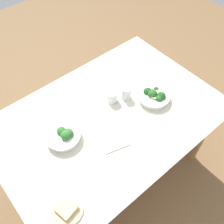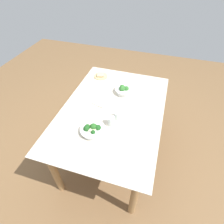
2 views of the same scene
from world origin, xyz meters
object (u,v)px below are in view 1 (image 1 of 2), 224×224
broccoli_bowl_near (64,136)px  fork_by_near_bowl (135,82)px  table_knife_right (7,134)px  table_knife_left (99,75)px  fork_by_far_bowl (122,68)px  napkin_folded_upper (114,140)px  bread_side_plate (67,209)px  water_glass_side (112,97)px  broccoli_bowl_far (154,96)px  water_glass_center (126,93)px

broccoli_bowl_near → fork_by_near_bowl: bearing=-173.8°
table_knife_right → table_knife_left: bearing=-167.7°
fork_by_far_bowl → napkin_folded_upper: size_ratio=0.57×
fork_by_far_bowl → napkin_folded_upper: 0.65m
bread_side_plate → napkin_folded_upper: (-0.46, -0.16, -0.01)m
broccoli_bowl_near → table_knife_left: broccoli_bowl_near is taller
broccoli_bowl_near → water_glass_side: broccoli_bowl_near is taller
broccoli_bowl_far → table_knife_right: size_ratio=1.13×
fork_by_far_bowl → broccoli_bowl_far: bearing=-157.5°
fork_by_near_bowl → table_knife_right: same height
broccoli_bowl_far → water_glass_center: 0.19m
water_glass_center → table_knife_right: water_glass_center is taller
bread_side_plate → napkin_folded_upper: size_ratio=1.01×
broccoli_bowl_near → fork_by_near_bowl: (-0.67, -0.07, -0.03)m
table_knife_left → napkin_folded_upper: (0.29, 0.50, 0.00)m
table_knife_right → fork_by_far_bowl: bearing=-171.6°
bread_side_plate → napkin_folded_upper: bearing=-160.2°
fork_by_near_bowl → table_knife_left: (0.16, -0.22, -0.00)m
bread_side_plate → table_knife_left: bearing=-138.1°
fork_by_near_bowl → table_knife_right: (0.93, -0.19, -0.00)m
table_knife_left → napkin_folded_upper: bearing=28.3°
fork_by_near_bowl → broccoli_bowl_far: bearing=-120.7°
broccoli_bowl_far → bread_side_plate: (0.89, 0.24, -0.02)m
broccoli_bowl_near → water_glass_side: bearing=-173.8°
broccoli_bowl_far → water_glass_center: size_ratio=2.38×
bread_side_plate → water_glass_center: (-0.75, -0.38, 0.03)m
broccoli_bowl_near → bread_side_plate: 0.44m
water_glass_center → fork_by_far_bowl: (-0.18, -0.24, -0.04)m
bread_side_plate → fork_by_far_bowl: bread_side_plate is taller
water_glass_center → napkin_folded_upper: bearing=35.7°
table_knife_left → broccoli_bowl_near: bearing=-1.8°
table_knife_left → table_knife_right: bearing=-29.1°
fork_by_far_bowl → fork_by_near_bowl: size_ratio=1.10×
bread_side_plate → water_glass_side: 0.78m
fork_by_far_bowl → fork_by_near_bowl: 0.17m
broccoli_bowl_near → water_glass_center: broccoli_bowl_near is taller
bread_side_plate → fork_by_near_bowl: bread_side_plate is taller
table_knife_left → bread_side_plate: bearing=9.8°
water_glass_side → fork_by_far_bowl: bearing=-143.9°
water_glass_center → table_knife_right: 0.82m
fork_by_near_bowl → broccoli_bowl_near: bearing=160.5°
broccoli_bowl_near → water_glass_side: 0.43m
water_glass_side → fork_by_far_bowl: (-0.27, -0.20, -0.04)m
broccoli_bowl_far → fork_by_near_bowl: size_ratio=2.52×
water_glass_center → water_glass_side: (0.09, -0.04, -0.00)m
fork_by_near_bowl → napkin_folded_upper: size_ratio=0.52×
water_glass_center → table_knife_left: water_glass_center is taller
broccoli_bowl_far → napkin_folded_upper: broccoli_bowl_far is taller
water_glass_side → broccoli_bowl_near: bearing=6.2°
broccoli_bowl_far → fork_by_far_bowl: 0.38m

